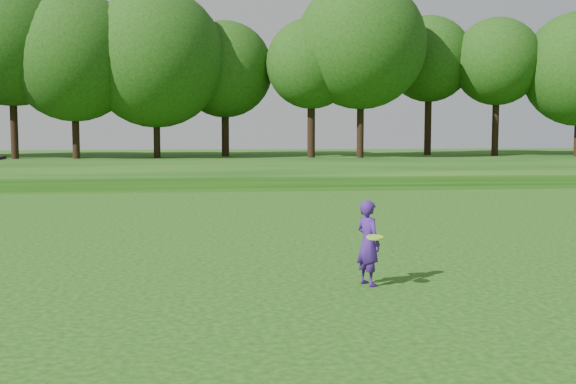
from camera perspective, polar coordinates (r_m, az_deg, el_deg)
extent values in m
plane|color=#113F0C|center=(11.87, -12.47, -8.67)|extent=(140.00, 140.00, 0.00)
cube|color=#113F0C|center=(45.53, -7.79, 2.13)|extent=(130.00, 30.00, 0.60)
cube|color=gray|center=(31.60, -8.50, 0.19)|extent=(130.00, 1.60, 0.04)
imported|color=#3F1C7E|center=(12.87, 6.36, -4.01)|extent=(0.57, 0.66, 1.52)
cylinder|color=#96E924|center=(12.46, 6.88, -3.57)|extent=(0.29, 0.29, 0.06)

